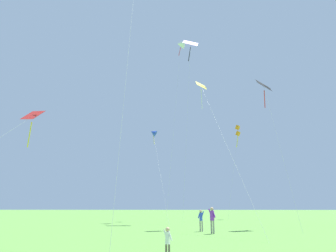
{
  "coord_description": "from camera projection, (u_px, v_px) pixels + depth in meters",
  "views": [
    {
      "loc": [
        -0.07,
        -4.53,
        1.75
      ],
      "look_at": [
        -2.06,
        27.06,
        10.95
      ],
      "focal_mm": 29.96,
      "sensor_mm": 36.0,
      "label": 1
    }
  ],
  "objects": [
    {
      "name": "kite_purple_streamer",
      "position": [
        190.0,
        49.0,
        42.17
      ],
      "size": [
        2.7,
        6.02,
        26.64
      ],
      "color": "purple",
      "rests_on": "ground_plane"
    },
    {
      "name": "person_near_tree",
      "position": [
        201.0,
        218.0,
        21.28
      ],
      "size": [
        0.5,
        0.22,
        1.56
      ],
      "color": "gray",
      "rests_on": "ground_plane"
    },
    {
      "name": "person_in_blue_jacket",
      "position": [
        212.0,
        218.0,
        19.43
      ],
      "size": [
        0.5,
        0.41,
        1.75
      ],
      "color": "gray",
      "rests_on": "ground_plane"
    },
    {
      "name": "kite_orange_box",
      "position": [
        238.0,
        131.0,
        48.9
      ],
      "size": [
        3.65,
        4.71,
        15.61
      ],
      "color": "orange",
      "rests_on": "ground_plane"
    },
    {
      "name": "kite_black_large",
      "position": [
        264.0,
        90.0,
        29.17
      ],
      "size": [
        1.65,
        7.3,
        14.84
      ],
      "color": "black",
      "rests_on": "ground_plane"
    },
    {
      "name": "kite_white_distant",
      "position": [
        181.0,
        44.0,
        47.31
      ],
      "size": [
        2.77,
        7.61,
        29.05
      ],
      "color": "white",
      "rests_on": "ground_plane"
    },
    {
      "name": "kite_blue_delta",
      "position": [
        153.0,
        133.0,
        41.61
      ],
      "size": [
        3.55,
        10.57,
        13.04
      ],
      "color": "blue",
      "rests_on": "ground_plane"
    },
    {
      "name": "kite_red_high",
      "position": [
        30.0,
        121.0,
        23.45
      ],
      "size": [
        4.8,
        9.55,
        9.89
      ],
      "color": "red",
      "rests_on": "ground_plane"
    },
    {
      "name": "kite_yellow_diamond",
      "position": [
        203.0,
        92.0,
        28.58
      ],
      "size": [
        3.01,
        12.22,
        14.61
      ],
      "color": "yellow",
      "rests_on": "ground_plane"
    },
    {
      "name": "person_child_small",
      "position": [
        168.0,
        241.0,
        9.57
      ],
      "size": [
        0.34,
        0.18,
        1.09
      ],
      "color": "#665B4C",
      "rests_on": "ground_plane"
    }
  ]
}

